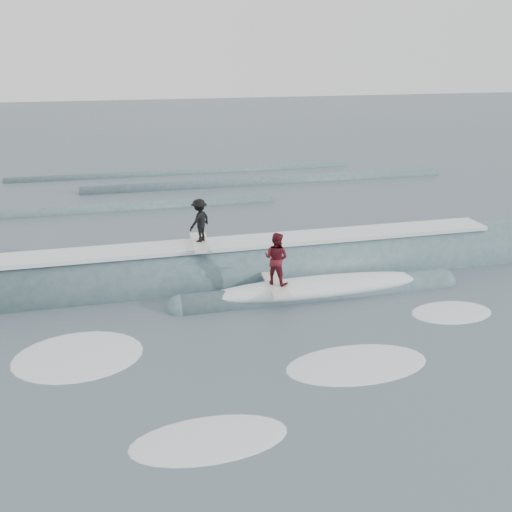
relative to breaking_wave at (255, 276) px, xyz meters
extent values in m
plane|color=#3E4E5A|center=(-0.17, -3.71, -0.04)|extent=(160.00, 160.00, 0.00)
cylinder|color=#3A5862|center=(-0.17, 0.21, -0.04)|extent=(20.78, 2.40, 2.40)
sphere|color=#3A5862|center=(10.22, 0.21, -0.04)|extent=(2.40, 2.40, 2.40)
cylinder|color=#3A5862|center=(1.63, -1.99, -0.04)|extent=(9.00, 0.95, 0.95)
sphere|color=#3A5862|center=(-2.87, -1.99, -0.04)|extent=(0.95, 0.95, 0.95)
sphere|color=#3A5862|center=(6.13, -1.99, -0.04)|extent=(0.95, 0.95, 0.95)
cube|color=white|center=(-0.17, 0.21, 1.23)|extent=(18.00, 1.30, 0.14)
ellipsoid|color=white|center=(1.63, -1.99, 0.26)|extent=(7.60, 1.30, 0.60)
cube|color=silver|center=(-1.88, 0.21, 1.35)|extent=(0.65, 2.03, 0.10)
imported|color=black|center=(-1.88, 0.21, 2.14)|extent=(1.06, 1.05, 1.47)
cube|color=silver|center=(0.18, -1.99, 0.49)|extent=(0.66, 2.03, 0.10)
imported|color=#530F18|center=(0.18, -1.99, 1.38)|extent=(1.04, 1.02, 1.69)
ellipsoid|color=white|center=(-5.83, -4.16, -0.04)|extent=(3.48, 2.37, 0.10)
ellipsoid|color=white|center=(5.14, -4.20, -0.04)|extent=(2.10, 1.43, 0.10)
ellipsoid|color=white|center=(-3.05, -8.37, -0.04)|extent=(2.72, 1.85, 0.10)
ellipsoid|color=white|center=(1.11, -6.33, -0.04)|extent=(3.19, 2.17, 0.10)
cylinder|color=#3A5862|center=(-7.52, 10.29, -0.04)|extent=(22.00, 0.70, 0.70)
cylinder|color=#3A5862|center=(4.49, 14.29, -0.04)|extent=(22.00, 0.80, 0.80)
cylinder|color=#3A5862|center=(-0.07, 18.29, -0.04)|extent=(22.00, 0.60, 0.60)
camera|label=1|loc=(-4.47, -18.06, 7.56)|focal=40.00mm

